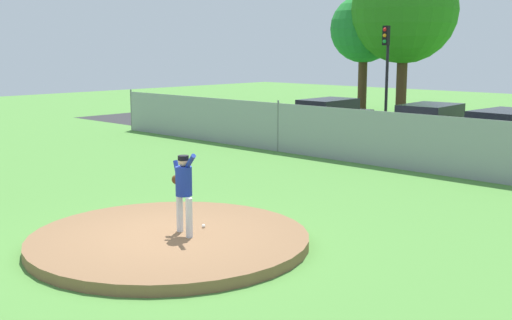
% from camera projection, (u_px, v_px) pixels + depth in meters
% --- Properties ---
extents(ground_plane, '(80.00, 80.00, 0.00)m').
position_uv_depth(ground_plane, '(350.00, 194.00, 16.76)').
color(ground_plane, '#4C8438').
extents(asphalt_strip, '(44.00, 7.00, 0.01)m').
position_uv_depth(asphalt_strip, '(489.00, 155.00, 22.83)').
color(asphalt_strip, '#2B2B2D').
rests_on(asphalt_strip, ground_plane).
extents(pitchers_mound, '(5.42, 5.42, 0.21)m').
position_uv_depth(pitchers_mound, '(169.00, 240.00, 12.46)').
color(pitchers_mound, brown).
rests_on(pitchers_mound, ground_plane).
extents(pitcher_youth, '(0.81, 0.32, 1.63)m').
position_uv_depth(pitcher_youth, '(184.00, 186.00, 12.31)').
color(pitcher_youth, silver).
rests_on(pitcher_youth, pitchers_mound).
extents(baseball, '(0.07, 0.07, 0.07)m').
position_uv_depth(baseball, '(204.00, 226.00, 12.91)').
color(baseball, white).
rests_on(baseball, pitchers_mound).
extents(chainlink_fence, '(30.41, 0.07, 1.89)m').
position_uv_depth(chainlink_fence, '(428.00, 144.00, 19.47)').
color(chainlink_fence, gray).
rests_on(chainlink_fence, ground_plane).
extents(parked_car_silver, '(2.13, 4.54, 1.70)m').
position_uv_depth(parked_car_silver, '(430.00, 128.00, 24.15)').
color(parked_car_silver, '#B7BABF').
rests_on(parked_car_silver, ground_plane).
extents(parked_car_charcoal, '(1.92, 4.78, 1.58)m').
position_uv_depth(parked_car_charcoal, '(328.00, 118.00, 28.03)').
color(parked_car_charcoal, '#232328').
rests_on(parked_car_charcoal, ground_plane).
extents(parked_car_navy, '(2.07, 4.78, 1.67)m').
position_uv_depth(parked_car_navy, '(504.00, 135.00, 22.14)').
color(parked_car_navy, '#161E4C').
rests_on(parked_car_navy, ground_plane).
extents(traffic_cone_orange, '(0.40, 0.40, 0.55)m').
position_uv_depth(traffic_cone_orange, '(401.00, 132.00, 27.22)').
color(traffic_cone_orange, orange).
rests_on(traffic_cone_orange, asphalt_strip).
extents(traffic_light_near, '(0.28, 0.46, 4.79)m').
position_uv_depth(traffic_light_near, '(386.00, 59.00, 30.00)').
color(traffic_light_near, black).
rests_on(traffic_light_near, ground_plane).
extents(tree_bushy_near, '(3.95, 3.95, 6.86)m').
position_uv_depth(tree_bushy_near, '(364.00, 29.00, 37.55)').
color(tree_bushy_near, '#4C331E').
rests_on(tree_bushy_near, ground_plane).
extents(tree_broad_left, '(5.93, 5.93, 8.83)m').
position_uv_depth(tree_broad_left, '(404.00, 10.00, 35.75)').
color(tree_broad_left, '#4C331E').
rests_on(tree_broad_left, ground_plane).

